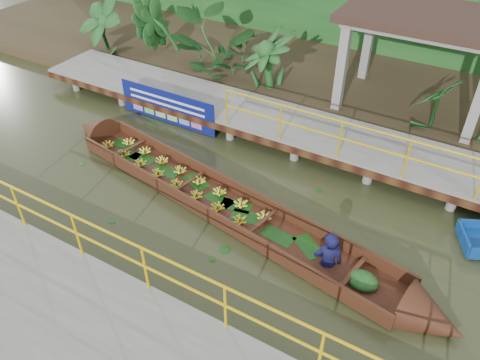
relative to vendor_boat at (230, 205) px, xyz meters
The scene contains 9 objects.
ground 0.67m from the vendor_boat, behind, with size 80.00×80.00×0.00m, color #33371B.
land_strip 7.52m from the vendor_boat, 94.81° to the left, with size 30.00×8.00×0.45m, color #332819.
far_dock 3.49m from the vendor_boat, 100.13° to the left, with size 16.00×2.06×1.66m.
near_dock 4.22m from the vendor_boat, 84.98° to the right, with size 18.00×2.40×1.73m.
pavilion 7.21m from the vendor_boat, 69.39° to the left, with size 4.40×3.00×3.00m.
foliage_backdrop 10.18m from the vendor_boat, 93.61° to the left, with size 30.00×0.80×4.00m, color #144018.
vendor_boat is the anchor object (origin of this frame).
blue_banner 4.42m from the vendor_boat, 145.77° to the left, with size 3.27×0.04×1.02m.
tropical_plants 5.81m from the vendor_boat, 111.32° to the left, with size 14.50×1.50×1.87m.
Camera 1 is at (4.89, -6.87, 7.22)m, focal length 35.00 mm.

